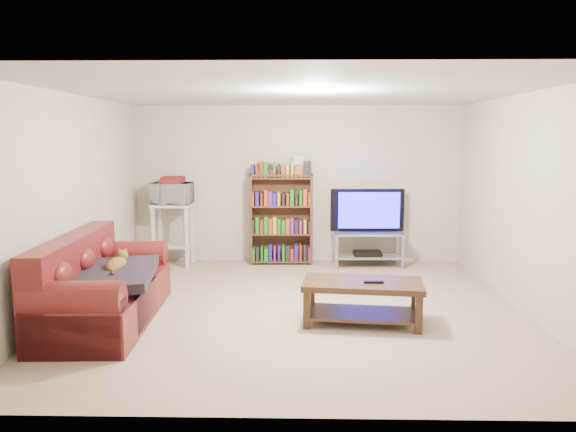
{
  "coord_description": "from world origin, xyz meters",
  "views": [
    {
      "loc": [
        0.04,
        -6.13,
        1.92
      ],
      "look_at": [
        -0.1,
        0.4,
        1.0
      ],
      "focal_mm": 35.0,
      "sensor_mm": 36.0,
      "label": 1
    }
  ],
  "objects_px": {
    "tv_stand": "(368,243)",
    "bookshelf": "(281,218)",
    "coffee_table": "(363,294)",
    "sofa": "(98,292)"
  },
  "relations": [
    {
      "from": "tv_stand",
      "to": "bookshelf",
      "type": "relative_size",
      "value": 0.76
    },
    {
      "from": "coffee_table",
      "to": "tv_stand",
      "type": "bearing_deg",
      "value": 88.73
    },
    {
      "from": "tv_stand",
      "to": "bookshelf",
      "type": "xyz_separation_m",
      "value": [
        -1.3,
        0.15,
        0.36
      ]
    },
    {
      "from": "tv_stand",
      "to": "bookshelf",
      "type": "height_order",
      "value": "bookshelf"
    },
    {
      "from": "sofa",
      "to": "bookshelf",
      "type": "xyz_separation_m",
      "value": [
        1.82,
        2.8,
        0.38
      ]
    },
    {
      "from": "sofa",
      "to": "coffee_table",
      "type": "bearing_deg",
      "value": -2.04
    },
    {
      "from": "tv_stand",
      "to": "coffee_table",
      "type": "bearing_deg",
      "value": -99.58
    },
    {
      "from": "sofa",
      "to": "tv_stand",
      "type": "height_order",
      "value": "sofa"
    },
    {
      "from": "sofa",
      "to": "coffee_table",
      "type": "xyz_separation_m",
      "value": [
        2.75,
        0.02,
        -0.01
      ]
    },
    {
      "from": "tv_stand",
      "to": "bookshelf",
      "type": "distance_m",
      "value": 1.36
    }
  ]
}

